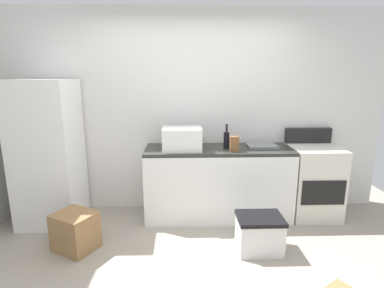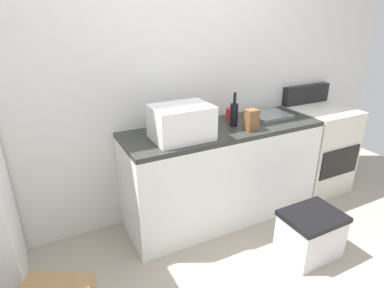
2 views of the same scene
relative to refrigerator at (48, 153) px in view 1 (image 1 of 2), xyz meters
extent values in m
plane|color=#9E9384|center=(1.75, -1.15, -0.87)|extent=(6.00, 6.00, 0.00)
cube|color=silver|center=(1.75, 0.40, 0.43)|extent=(5.00, 0.10, 2.60)
cube|color=white|center=(2.05, 0.05, -0.44)|extent=(1.80, 0.60, 0.86)
cube|color=#2D302B|center=(2.05, 0.05, 0.01)|extent=(1.80, 0.60, 0.04)
cube|color=white|center=(0.00, 0.00, 0.00)|extent=(0.68, 0.66, 1.73)
cube|color=silver|center=(3.27, 0.05, -0.42)|extent=(0.60, 0.60, 0.90)
cube|color=black|center=(3.27, -0.25, -0.45)|extent=(0.52, 0.02, 0.30)
cube|color=black|center=(3.27, 0.31, 0.13)|extent=(0.60, 0.08, 0.20)
cube|color=white|center=(1.60, -0.03, 0.17)|extent=(0.46, 0.34, 0.27)
cube|color=slate|center=(2.60, 0.11, 0.05)|extent=(0.36, 0.32, 0.03)
cylinder|color=black|center=(2.14, 0.04, 0.13)|extent=(0.07, 0.07, 0.20)
cylinder|color=black|center=(2.14, 0.04, 0.28)|extent=(0.03, 0.03, 0.10)
cylinder|color=red|center=(2.23, 0.22, 0.08)|extent=(0.08, 0.08, 0.10)
cube|color=brown|center=(2.21, -0.12, 0.12)|extent=(0.10, 0.10, 0.18)
cube|color=olive|center=(0.49, -0.66, -0.67)|extent=(0.51, 0.49, 0.40)
cube|color=silver|center=(2.39, -0.75, -0.70)|extent=(0.44, 0.34, 0.34)
cube|color=black|center=(2.39, -0.75, -0.51)|extent=(0.46, 0.36, 0.04)
camera|label=1|loc=(1.61, -3.50, 0.90)|focal=27.83mm
camera|label=2|loc=(0.59, -2.18, 0.97)|focal=29.99mm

